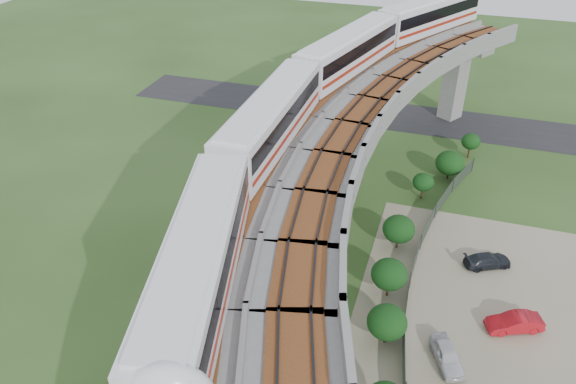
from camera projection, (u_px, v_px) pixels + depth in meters
name	position (u px, v px, depth m)	size (l,w,h in m)	color
ground	(300.00, 266.00, 43.90)	(160.00, 160.00, 0.00)	#29451B
dirt_lot	(486.00, 324.00, 38.70)	(18.00, 26.00, 0.04)	gray
asphalt_road	(371.00, 113.00, 67.98)	(60.00, 8.00, 0.03)	#232326
viaduct	(356.00, 174.00, 38.04)	(19.58, 73.98, 11.40)	#99968E
metro_train	(336.00, 88.00, 42.51)	(13.88, 60.92, 3.64)	white
fence	(428.00, 284.00, 41.00)	(3.87, 38.73, 1.50)	#2D382D
tree_0	(471.00, 142.00, 57.60)	(1.93, 1.93, 2.72)	#382314
tree_1	(450.00, 163.00, 54.06)	(2.74, 2.74, 2.96)	#382314
tree_2	(423.00, 182.00, 51.14)	(1.95, 1.95, 2.59)	#382314
tree_3	(399.00, 229.00, 44.83)	(2.60, 2.60, 3.00)	#382314
tree_4	(389.00, 274.00, 40.02)	(2.63, 2.63, 3.14)	#382314
tree_5	(387.00, 322.00, 36.34)	(2.65, 2.65, 2.96)	#382314
car_white	(447.00, 355.00, 35.55)	(1.43, 3.57, 1.22)	silver
car_red	(515.00, 323.00, 37.90)	(1.32, 3.79, 1.25)	#B01019
car_dark	(488.00, 260.00, 43.59)	(1.50, 3.68, 1.07)	black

